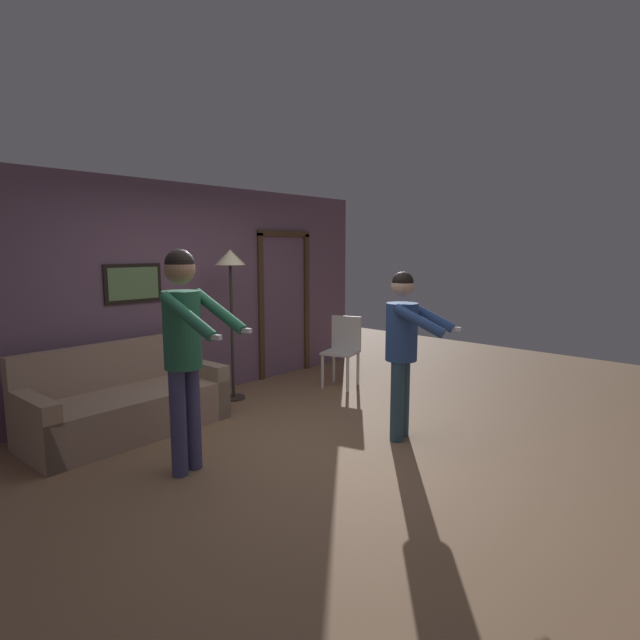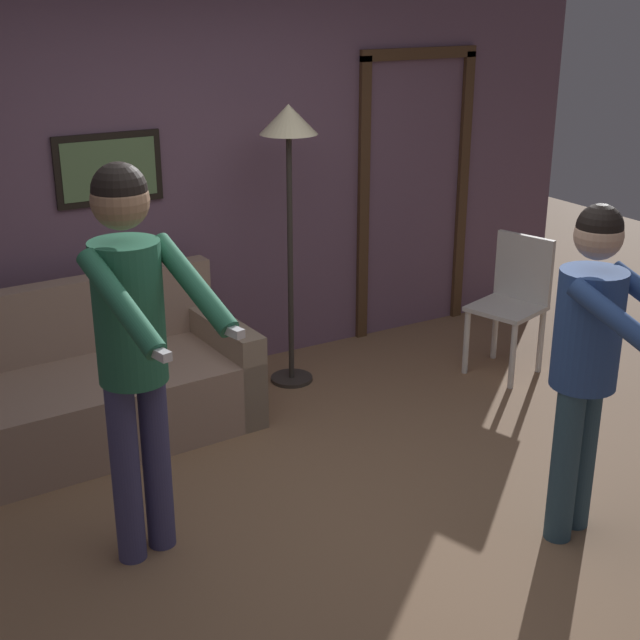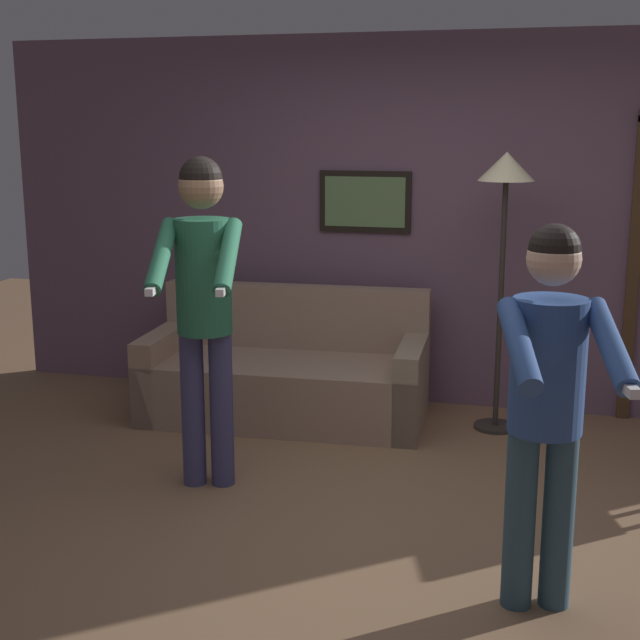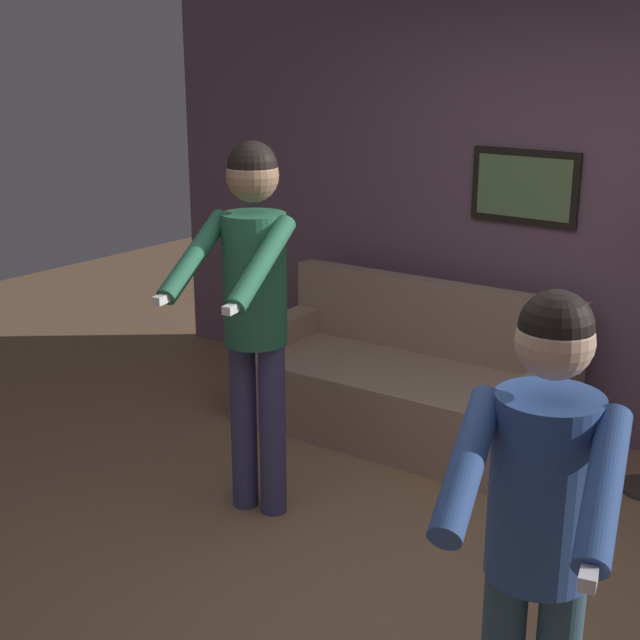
% 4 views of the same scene
% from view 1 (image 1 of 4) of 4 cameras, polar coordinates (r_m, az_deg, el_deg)
% --- Properties ---
extents(ground_plane, '(12.00, 12.00, 0.00)m').
position_cam_1_polar(ground_plane, '(4.78, -2.76, -14.31)').
color(ground_plane, '#886547').
extents(back_wall_assembly, '(6.40, 0.10, 2.60)m').
position_cam_1_polar(back_wall_assembly, '(6.17, -16.71, 2.91)').
color(back_wall_assembly, '#6E5166').
rests_on(back_wall_assembly, ground_plane).
extents(couch, '(1.94, 0.95, 0.87)m').
position_cam_1_polar(couch, '(5.42, -21.31, -9.03)').
color(couch, gray).
rests_on(couch, ground_plane).
extents(torchiere_lamp, '(0.36, 0.36, 1.82)m').
position_cam_1_polar(torchiere_lamp, '(6.03, -10.19, 5.30)').
color(torchiere_lamp, '#332D28').
rests_on(torchiere_lamp, ground_plane).
extents(person_standing_left, '(0.53, 0.73, 1.83)m').
position_cam_1_polar(person_standing_left, '(4.11, -15.26, -2.01)').
color(person_standing_left, '#413F6C').
rests_on(person_standing_left, ground_plane).
extents(person_standing_right, '(0.54, 0.65, 1.62)m').
position_cam_1_polar(person_standing_right, '(4.78, 9.49, -2.31)').
color(person_standing_right, '#315062').
rests_on(person_standing_right, ground_plane).
extents(dining_chair_distant, '(0.52, 0.52, 0.93)m').
position_cam_1_polar(dining_chair_distant, '(6.69, 2.66, -3.06)').
color(dining_chair_distant, silver).
rests_on(dining_chair_distant, ground_plane).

